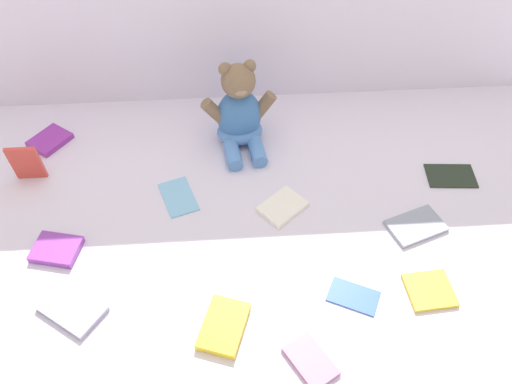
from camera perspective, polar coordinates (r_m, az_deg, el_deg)
name	(u,v)px	position (r m, az deg, el deg)	size (l,w,h in m)	color
ground_plane	(258,189)	(1.38, 0.21, 0.30)	(3.20, 3.20, 0.00)	silver
teddy_bear	(239,114)	(1.46, -1.83, 8.55)	(0.21, 0.20, 0.26)	#3F72B2
book_case_0	(416,226)	(1.35, 17.17, -3.59)	(0.09, 0.14, 0.01)	#8A90A3
book_case_1	(224,326)	(1.14, -3.59, -14.48)	(0.09, 0.13, 0.02)	yellow
book_case_2	(451,175)	(1.51, 20.63, 1.73)	(0.09, 0.13, 0.01)	#212C1F
book_case_3	(430,290)	(1.25, 18.56, -10.20)	(0.10, 0.10, 0.01)	yellow
book_case_4	(282,207)	(1.33, 2.93, -1.65)	(0.08, 0.11, 0.01)	white
book_case_5	(56,249)	(1.33, -21.08, -5.91)	(0.08, 0.11, 0.02)	purple
book_case_6	(353,296)	(1.20, 10.66, -11.14)	(0.07, 0.11, 0.01)	#2E54B5
book_case_7	(311,361)	(1.11, 6.01, -17.98)	(0.07, 0.11, 0.01)	#B16A99
book_case_8	(26,163)	(1.50, -23.92, 2.92)	(0.08, 0.01, 0.11)	#D64238
book_case_9	(178,196)	(1.37, -8.53, -0.47)	(0.08, 0.13, 0.01)	#7BBDE3
book_case_10	(50,140)	(1.62, -21.71, 5.32)	(0.09, 0.11, 0.02)	purple
book_case_11	(72,309)	(1.23, -19.54, -12.00)	(0.09, 0.14, 0.01)	#8E8BA8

